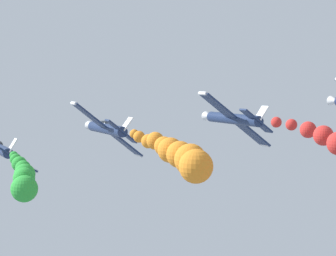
% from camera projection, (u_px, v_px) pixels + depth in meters
% --- Properties ---
extents(airplane_lead, '(8.23, 10.35, 5.48)m').
position_uv_depth(airplane_lead, '(0.00, 149.00, 67.64)').
color(airplane_lead, navy).
extents(smoke_trail_lead, '(3.36, 13.97, 2.74)m').
position_uv_depth(smoke_trail_lead, '(23.00, 177.00, 52.55)').
color(smoke_trail_lead, green).
extents(airplane_left_inner, '(7.73, 10.35, 6.20)m').
position_uv_depth(airplane_left_inner, '(106.00, 129.00, 65.17)').
color(airplane_left_inner, navy).
extents(smoke_trail_left_inner, '(3.82, 17.90, 2.85)m').
position_uv_depth(smoke_trail_left_inner, '(178.00, 155.00, 47.45)').
color(smoke_trail_left_inner, orange).
extents(airplane_right_inner, '(7.93, 10.35, 5.93)m').
position_uv_depth(airplane_right_inner, '(233.00, 119.00, 62.58)').
color(airplane_right_inner, navy).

